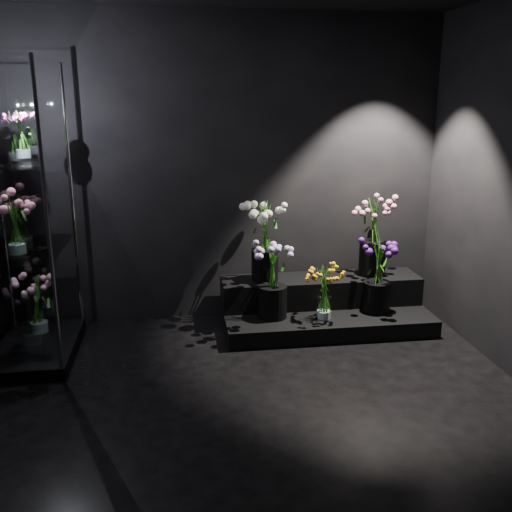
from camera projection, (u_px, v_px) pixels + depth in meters
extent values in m
plane|color=black|center=(258.00, 423.00, 3.72)|extent=(4.00, 4.00, 0.00)
plane|color=black|center=(227.00, 171.00, 5.25)|extent=(4.00, 0.00, 4.00)
plane|color=black|center=(373.00, 362.00, 1.44)|extent=(4.00, 0.00, 4.00)
cube|color=black|center=(325.00, 319.00, 5.28)|extent=(1.88, 0.83, 0.16)
cube|color=black|center=(320.00, 290.00, 5.42)|extent=(1.88, 0.42, 0.26)
cube|color=black|center=(37.00, 348.00, 4.70)|extent=(0.64, 1.06, 0.11)
cube|color=white|center=(26.00, 249.00, 4.48)|extent=(0.58, 1.00, 0.01)
cube|color=white|center=(16.00, 161.00, 4.30)|extent=(0.58, 1.00, 0.01)
cylinder|color=white|center=(324.00, 308.00, 5.05)|extent=(0.13, 0.13, 0.20)
cylinder|color=black|center=(272.00, 302.00, 5.07)|extent=(0.26, 0.26, 0.29)
cylinder|color=black|center=(376.00, 297.00, 5.20)|extent=(0.25, 0.25, 0.28)
cylinder|color=black|center=(265.00, 265.00, 5.26)|extent=(0.25, 0.25, 0.29)
cylinder|color=black|center=(372.00, 258.00, 5.41)|extent=(0.25, 0.25, 0.33)
cylinder|color=white|center=(17.00, 240.00, 4.30)|extent=(0.13, 0.13, 0.22)
cylinder|color=white|center=(23.00, 146.00, 4.44)|extent=(0.12, 0.12, 0.19)
cylinder|color=white|center=(38.00, 317.00, 4.87)|extent=(0.16, 0.16, 0.27)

